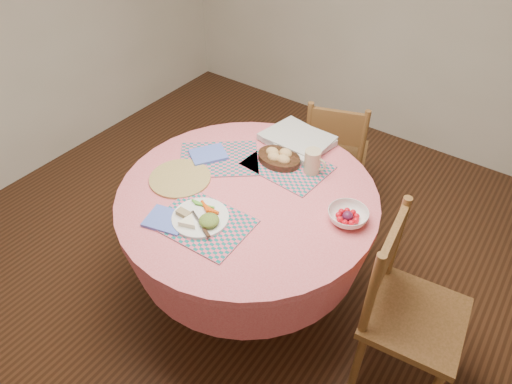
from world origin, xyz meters
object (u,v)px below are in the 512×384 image
chair_right (405,307)px  latte_mug (313,162)px  wicker_trivet (180,178)px  dinner_plate (201,218)px  bread_bowl (279,157)px  dining_table (248,222)px  chair_back (335,153)px  fruit_bowl (348,216)px

chair_right → latte_mug: chair_right is taller
wicker_trivet → dinner_plate: dinner_plate is taller
dinner_plate → chair_right: bearing=19.4°
chair_right → dinner_plate: chair_right is taller
dinner_plate → bread_bowl: (0.04, 0.56, 0.01)m
dining_table → dinner_plate: bearing=-100.8°
chair_right → dining_table: bearing=86.0°
chair_back → latte_mug: latte_mug is taller
dinner_plate → bread_bowl: size_ratio=1.10×
dining_table → dinner_plate: 0.35m
dinner_plate → bread_bowl: bearing=85.7°
bread_bowl → chair_back: bearing=88.0°
chair_back → dinner_plate: bearing=67.4°
latte_mug → fruit_bowl: 0.36m
chair_right → bread_bowl: size_ratio=4.03×
wicker_trivet → fruit_bowl: bearing=15.1°
dinner_plate → fruit_bowl: 0.64m
wicker_trivet → chair_right: bearing=7.2°
dining_table → wicker_trivet: (-0.33, -0.11, 0.20)m
dining_table → fruit_bowl: 0.53m
wicker_trivet → latte_mug: 0.65m
chair_back → fruit_bowl: bearing=99.9°
wicker_trivet → latte_mug: bearing=40.2°
wicker_trivet → dinner_plate: bearing=-30.7°
wicker_trivet → bread_bowl: bread_bowl is taller
chair_right → fruit_bowl: bearing=72.5°
chair_back → fruit_bowl: 0.99m
chair_back → fruit_bowl: size_ratio=4.53×
dinner_plate → dining_table: bearing=79.2°
dining_table → chair_right: 0.83m
chair_back → wicker_trivet: size_ratio=2.83×
chair_back → latte_mug: (0.16, -0.60, 0.37)m
dinner_plate → latte_mug: size_ratio=2.04×
wicker_trivet → dinner_plate: 0.32m
chair_back → bread_bowl: (-0.02, -0.63, 0.34)m
dining_table → fruit_bowl: size_ratio=6.61×
dining_table → wicker_trivet: size_ratio=4.13×
latte_mug → fruit_bowl: size_ratio=0.66×
wicker_trivet → chair_back: bearing=71.7°
dinner_plate → latte_mug: (0.22, 0.58, 0.05)m
bread_bowl → latte_mug: latte_mug is taller
chair_right → latte_mug: bearing=60.8°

